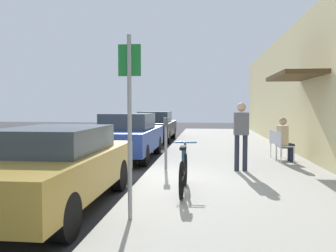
{
  "coord_description": "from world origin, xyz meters",
  "views": [
    {
      "loc": [
        1.47,
        -7.46,
        1.72
      ],
      "look_at": [
        0.12,
        4.83,
        1.04
      ],
      "focal_mm": 37.4,
      "sensor_mm": 36.0,
      "label": 1
    }
  ],
  "objects_px": {
    "parked_car_0": "(53,166)",
    "parking_meter": "(166,140)",
    "seated_patron_0": "(284,138)",
    "pedestrian_standing": "(241,131)",
    "bicycle_1": "(183,173)",
    "parked_car_1": "(128,136)",
    "cafe_chair_1": "(277,142)",
    "parked_car_2": "(155,126)",
    "street_sign": "(130,113)",
    "cafe_chair_0": "(282,145)",
    "bicycle_0": "(184,172)"
  },
  "relations": [
    {
      "from": "cafe_chair_0",
      "to": "cafe_chair_1",
      "type": "xyz_separation_m",
      "value": [
        0.0,
        0.78,
        0.0
      ]
    },
    {
      "from": "parked_car_2",
      "to": "seated_patron_0",
      "type": "xyz_separation_m",
      "value": [
        4.83,
        -7.02,
        0.06
      ]
    },
    {
      "from": "parking_meter",
      "to": "pedestrian_standing",
      "type": "height_order",
      "value": "pedestrian_standing"
    },
    {
      "from": "parked_car_2",
      "to": "pedestrian_standing",
      "type": "distance_m",
      "value": 9.29
    },
    {
      "from": "parked_car_1",
      "to": "street_sign",
      "type": "xyz_separation_m",
      "value": [
        1.5,
        -6.45,
        0.87
      ]
    },
    {
      "from": "bicycle_1",
      "to": "pedestrian_standing",
      "type": "xyz_separation_m",
      "value": [
        1.29,
        2.34,
        0.64
      ]
    },
    {
      "from": "parked_car_2",
      "to": "street_sign",
      "type": "distance_m",
      "value": 12.72
    },
    {
      "from": "parked_car_0",
      "to": "cafe_chair_0",
      "type": "relative_size",
      "value": 5.06
    },
    {
      "from": "pedestrian_standing",
      "to": "bicycle_0",
      "type": "bearing_deg",
      "value": -119.7
    },
    {
      "from": "parked_car_2",
      "to": "bicycle_1",
      "type": "height_order",
      "value": "parked_car_2"
    },
    {
      "from": "parked_car_1",
      "to": "cafe_chair_0",
      "type": "distance_m",
      "value": 4.85
    },
    {
      "from": "cafe_chair_0",
      "to": "pedestrian_standing",
      "type": "distance_m",
      "value": 2.13
    },
    {
      "from": "street_sign",
      "to": "seated_patron_0",
      "type": "distance_m",
      "value": 6.55
    },
    {
      "from": "street_sign",
      "to": "bicycle_1",
      "type": "distance_m",
      "value": 2.11
    },
    {
      "from": "parked_car_0",
      "to": "cafe_chair_0",
      "type": "xyz_separation_m",
      "value": [
        4.77,
        4.78,
        -0.1
      ]
    },
    {
      "from": "parking_meter",
      "to": "bicycle_0",
      "type": "distance_m",
      "value": 2.35
    },
    {
      "from": "parked_car_2",
      "to": "cafe_chair_0",
      "type": "relative_size",
      "value": 5.06
    },
    {
      "from": "parked_car_1",
      "to": "parked_car_2",
      "type": "height_order",
      "value": "parked_car_1"
    },
    {
      "from": "parking_meter",
      "to": "cafe_chair_0",
      "type": "xyz_separation_m",
      "value": [
        3.22,
        1.59,
        -0.26
      ]
    },
    {
      "from": "parked_car_1",
      "to": "bicycle_1",
      "type": "height_order",
      "value": "parked_car_1"
    },
    {
      "from": "street_sign",
      "to": "cafe_chair_1",
      "type": "xyz_separation_m",
      "value": [
        3.27,
        6.35,
        -1.02
      ]
    },
    {
      "from": "cafe_chair_0",
      "to": "seated_patron_0",
      "type": "relative_size",
      "value": 0.67
    },
    {
      "from": "parked_car_0",
      "to": "parked_car_2",
      "type": "distance_m",
      "value": 11.82
    },
    {
      "from": "parked_car_2",
      "to": "pedestrian_standing",
      "type": "relative_size",
      "value": 2.59
    },
    {
      "from": "parked_car_1",
      "to": "seated_patron_0",
      "type": "relative_size",
      "value": 3.41
    },
    {
      "from": "street_sign",
      "to": "parking_meter",
      "type": "bearing_deg",
      "value": 89.28
    },
    {
      "from": "parking_meter",
      "to": "bicycle_0",
      "type": "bearing_deg",
      "value": -74.89
    },
    {
      "from": "cafe_chair_0",
      "to": "seated_patron_0",
      "type": "height_order",
      "value": "seated_patron_0"
    },
    {
      "from": "seated_patron_0",
      "to": "parking_meter",
      "type": "bearing_deg",
      "value": -153.93
    },
    {
      "from": "parked_car_1",
      "to": "bicycle_1",
      "type": "distance_m",
      "value": 5.28
    },
    {
      "from": "street_sign",
      "to": "cafe_chair_0",
      "type": "xyz_separation_m",
      "value": [
        3.27,
        5.57,
        -1.02
      ]
    },
    {
      "from": "bicycle_0",
      "to": "bicycle_1",
      "type": "height_order",
      "value": "same"
    },
    {
      "from": "parked_car_0",
      "to": "bicycle_1",
      "type": "xyz_separation_m",
      "value": [
        2.15,
        0.85,
        -0.24
      ]
    },
    {
      "from": "bicycle_0",
      "to": "parking_meter",
      "type": "bearing_deg",
      "value": 105.11
    },
    {
      "from": "bicycle_0",
      "to": "bicycle_1",
      "type": "bearing_deg",
      "value": -94.49
    },
    {
      "from": "cafe_chair_1",
      "to": "parked_car_1",
      "type": "bearing_deg",
      "value": 178.78
    },
    {
      "from": "cafe_chair_0",
      "to": "cafe_chair_1",
      "type": "height_order",
      "value": "same"
    },
    {
      "from": "parked_car_2",
      "to": "street_sign",
      "type": "bearing_deg",
      "value": -83.21
    },
    {
      "from": "parked_car_0",
      "to": "parking_meter",
      "type": "height_order",
      "value": "parking_meter"
    },
    {
      "from": "parked_car_1",
      "to": "parking_meter",
      "type": "relative_size",
      "value": 3.33
    },
    {
      "from": "parked_car_0",
      "to": "pedestrian_standing",
      "type": "xyz_separation_m",
      "value": [
        3.43,
        3.19,
        0.4
      ]
    },
    {
      "from": "bicycle_1",
      "to": "bicycle_0",
      "type": "bearing_deg",
      "value": 85.51
    },
    {
      "from": "cafe_chair_0",
      "to": "seated_patron_0",
      "type": "distance_m",
      "value": 0.2
    },
    {
      "from": "parking_meter",
      "to": "seated_patron_0",
      "type": "distance_m",
      "value": 3.65
    },
    {
      "from": "parked_car_2",
      "to": "cafe_chair_0",
      "type": "height_order",
      "value": "parked_car_2"
    },
    {
      "from": "seated_patron_0",
      "to": "pedestrian_standing",
      "type": "height_order",
      "value": "pedestrian_standing"
    },
    {
      "from": "bicycle_1",
      "to": "cafe_chair_0",
      "type": "distance_m",
      "value": 4.73
    },
    {
      "from": "parked_car_2",
      "to": "seated_patron_0",
      "type": "distance_m",
      "value": 8.52
    },
    {
      "from": "parked_car_2",
      "to": "street_sign",
      "type": "height_order",
      "value": "street_sign"
    },
    {
      "from": "parked_car_2",
      "to": "cafe_chair_1",
      "type": "relative_size",
      "value": 5.06
    }
  ]
}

